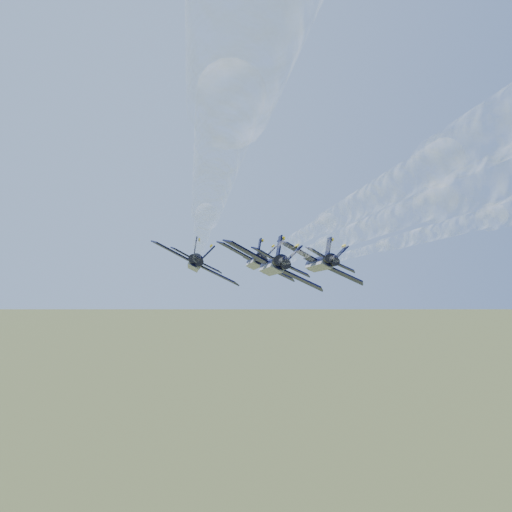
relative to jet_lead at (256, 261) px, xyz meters
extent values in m
cylinder|color=black|center=(-0.05, -0.38, 0.04)|extent=(5.03, 15.02, 2.56)
cone|color=black|center=(1.45, 8.35, 0.04)|extent=(3.01, 3.29, 2.56)
ellipsoid|color=black|center=(0.88, 3.32, 0.58)|extent=(1.83, 2.88, 1.32)
cube|color=gray|center=(-0.38, -0.32, -0.61)|extent=(3.94, 13.38, 1.22)
cube|color=black|center=(-3.56, -0.68, 1.70)|extent=(6.28, 4.37, 3.18)
cube|color=yellow|center=(-3.19, 1.18, 1.79)|extent=(5.67, 1.20, 3.13)
cube|color=black|center=(3.07, -1.82, -1.82)|extent=(6.82, 5.87, 3.18)
cube|color=yellow|center=(3.44, 0.04, -1.72)|extent=(5.21, 2.99, 3.13)
cube|color=black|center=(-3.29, -6.99, 1.12)|extent=(2.96, 2.31, 1.48)
cube|color=black|center=(0.80, -7.69, -1.05)|extent=(3.19, 2.91, 1.48)
cube|color=black|center=(-1.22, -6.55, 1.86)|extent=(1.07, 2.53, 2.89)
cube|color=black|center=(0.43, -6.83, 0.98)|extent=(2.58, 2.79, 2.16)
cylinder|color=black|center=(-1.86, -8.02, 0.17)|extent=(1.86, 1.60, 1.66)
cylinder|color=black|center=(-0.99, -8.17, -0.30)|extent=(1.86, 1.60, 1.66)
cylinder|color=black|center=(-11.83, -9.63, 0.04)|extent=(5.03, 15.02, 2.56)
cone|color=black|center=(-10.33, -0.90, 0.04)|extent=(3.01, 3.29, 2.56)
ellipsoid|color=black|center=(-10.90, -5.94, 0.58)|extent=(1.83, 2.88, 1.32)
cube|color=gray|center=(-12.16, -9.57, -0.61)|extent=(3.94, 13.38, 1.22)
cube|color=black|center=(-15.34, -9.93, 1.70)|extent=(6.28, 4.37, 3.18)
cube|color=yellow|center=(-14.97, -8.07, 1.79)|extent=(5.67, 1.20, 3.13)
cube|color=black|center=(-8.72, -11.07, -1.82)|extent=(6.82, 5.87, 3.18)
cube|color=yellow|center=(-8.34, -9.21, -1.72)|extent=(5.21, 2.99, 3.13)
cube|color=black|center=(-15.07, -16.24, 1.12)|extent=(2.96, 2.31, 1.48)
cube|color=black|center=(-10.98, -16.94, -1.05)|extent=(3.19, 2.91, 1.48)
cube|color=black|center=(-13.01, -15.80, 1.86)|extent=(1.07, 2.53, 2.89)
cube|color=black|center=(-11.35, -16.08, 0.98)|extent=(2.58, 2.79, 2.16)
cylinder|color=black|center=(-13.65, -17.27, 0.17)|extent=(1.86, 1.60, 1.66)
cylinder|color=black|center=(-12.77, -17.43, -0.30)|extent=(1.86, 1.60, 1.66)
cylinder|color=black|center=(6.80, -13.07, 0.04)|extent=(5.03, 15.02, 2.56)
cone|color=black|center=(8.30, -4.34, 0.04)|extent=(3.01, 3.29, 2.56)
ellipsoid|color=black|center=(7.72, -9.37, 0.58)|extent=(1.83, 2.88, 1.32)
cube|color=gray|center=(6.47, -13.01, -0.61)|extent=(3.94, 13.38, 1.22)
cube|color=black|center=(3.28, -13.37, 1.70)|extent=(6.28, 4.37, 3.18)
cube|color=yellow|center=(3.66, -11.51, 1.79)|extent=(5.67, 1.20, 3.13)
cube|color=black|center=(9.91, -14.51, -1.82)|extent=(6.82, 5.87, 3.18)
cube|color=yellow|center=(10.28, -12.65, -1.72)|extent=(5.21, 2.99, 3.13)
cube|color=black|center=(3.56, -19.68, 1.12)|extent=(2.96, 2.31, 1.48)
cube|color=black|center=(7.65, -20.38, -1.05)|extent=(3.19, 2.91, 1.48)
cube|color=black|center=(5.62, -19.24, 1.86)|extent=(1.07, 2.53, 2.89)
cube|color=black|center=(7.28, -19.52, 0.98)|extent=(2.58, 2.79, 2.16)
cylinder|color=black|center=(4.98, -20.71, 0.17)|extent=(1.86, 1.60, 1.66)
cylinder|color=black|center=(5.86, -20.86, -0.30)|extent=(1.86, 1.60, 1.66)
cylinder|color=black|center=(-3.94, -24.24, 0.04)|extent=(5.03, 15.02, 2.56)
cone|color=black|center=(-2.44, -15.52, 0.04)|extent=(3.01, 3.29, 2.56)
ellipsoid|color=black|center=(-3.02, -20.55, 0.58)|extent=(1.83, 2.88, 1.32)
cube|color=gray|center=(-4.27, -24.19, -0.61)|extent=(3.94, 13.38, 1.22)
cube|color=black|center=(-7.46, -24.54, 1.70)|extent=(6.28, 4.37, 3.18)
cube|color=yellow|center=(-7.09, -22.68, 1.79)|extent=(5.67, 1.20, 3.13)
cube|color=black|center=(-0.83, -25.68, -1.82)|extent=(6.82, 5.87, 3.18)
cube|color=yellow|center=(-0.46, -23.82, -1.72)|extent=(5.21, 2.99, 3.13)
cube|color=black|center=(-7.19, -30.85, 1.12)|extent=(2.96, 2.31, 1.48)
cube|color=black|center=(-3.09, -31.56, -1.05)|extent=(3.19, 2.91, 1.48)
cube|color=black|center=(-5.12, -30.42, 1.86)|extent=(1.07, 2.53, 2.89)
cube|color=black|center=(-3.46, -30.70, 0.98)|extent=(2.58, 2.79, 2.16)
cylinder|color=black|center=(-5.76, -31.89, 0.17)|extent=(1.86, 1.60, 1.66)
cylinder|color=black|center=(-4.88, -32.04, -0.30)|extent=(1.86, 1.60, 1.66)
cylinder|color=white|center=(-3.43, -20.04, 0.04)|extent=(5.63, 25.21, 1.36)
cylinder|color=white|center=(-7.47, -43.60, 0.04)|extent=(6.13, 25.29, 1.87)
cylinder|color=white|center=(-11.52, -67.16, 0.04)|extent=(6.73, 25.39, 2.47)
cylinder|color=white|center=(-15.21, -29.29, 0.04)|extent=(5.63, 25.21, 1.36)
cylinder|color=white|center=(-19.26, -52.85, 0.04)|extent=(6.13, 25.29, 1.87)
cylinder|color=white|center=(-23.31, -76.42, 0.04)|extent=(6.73, 25.39, 2.47)
cylinder|color=white|center=(3.42, -32.73, 0.04)|extent=(5.63, 25.21, 1.36)
cylinder|color=white|center=(-0.63, -56.29, 0.04)|extent=(6.13, 25.29, 1.87)
cylinder|color=white|center=(-7.32, -43.91, 0.04)|extent=(5.63, 25.21, 1.36)
cylinder|color=white|center=(-11.37, -67.47, 0.04)|extent=(6.13, 25.29, 1.87)
camera|label=1|loc=(-27.48, -104.98, 2.38)|focal=45.00mm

